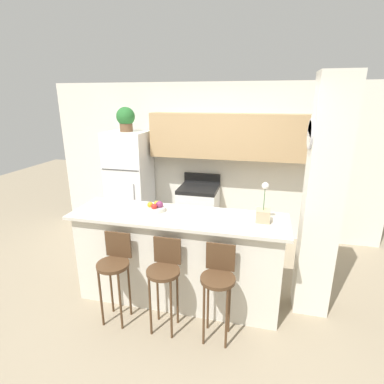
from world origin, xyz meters
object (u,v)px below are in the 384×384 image
(orchid_vase, at_px, (263,212))
(refrigerator, at_px, (130,184))
(stove_range, at_px, (198,212))
(bar_stool_mid, at_px, (164,272))
(potted_plant_on_fridge, at_px, (126,118))
(fruit_bowl, at_px, (155,207))
(bar_stool_left, at_px, (115,266))
(bar_stool_right, at_px, (218,280))
(trash_bin, at_px, (157,229))

(orchid_vase, bearing_deg, refrigerator, 144.74)
(stove_range, height_order, bar_stool_mid, stove_range)
(potted_plant_on_fridge, xyz_separation_m, fruit_bowl, (1.05, -1.56, -0.87))
(fruit_bowl, bearing_deg, stove_range, 84.34)
(bar_stool_mid, distance_m, potted_plant_on_fridge, 2.83)
(bar_stool_left, xyz_separation_m, orchid_vase, (1.46, 0.52, 0.53))
(stove_range, distance_m, bar_stool_right, 2.24)
(potted_plant_on_fridge, relative_size, fruit_bowl, 1.65)
(bar_stool_mid, xyz_separation_m, orchid_vase, (0.92, 0.52, 0.53))
(fruit_bowl, bearing_deg, potted_plant_on_fridge, 123.84)
(bar_stool_right, distance_m, potted_plant_on_fridge, 3.12)
(potted_plant_on_fridge, bearing_deg, bar_stool_right, -48.39)
(refrigerator, relative_size, trash_bin, 4.68)
(stove_range, relative_size, orchid_vase, 2.53)
(bar_stool_mid, height_order, trash_bin, bar_stool_mid)
(bar_stool_left, relative_size, bar_stool_right, 1.00)
(stove_range, xyz_separation_m, bar_stool_mid, (0.12, -2.13, 0.19))
(stove_range, relative_size, trash_bin, 2.82)
(refrigerator, bearing_deg, bar_stool_left, -69.54)
(orchid_vase, relative_size, fruit_bowl, 1.79)
(stove_range, relative_size, potted_plant_on_fridge, 2.75)
(potted_plant_on_fridge, xyz_separation_m, trash_bin, (0.56, -0.22, -1.80))
(bar_stool_mid, bearing_deg, fruit_bowl, 117.24)
(bar_stool_mid, height_order, orchid_vase, orchid_vase)
(refrigerator, height_order, stove_range, refrigerator)
(bar_stool_right, bearing_deg, fruit_bowl, 146.66)
(trash_bin, bearing_deg, bar_stool_right, -55.10)
(trash_bin, bearing_deg, orchid_vase, -38.95)
(bar_stool_left, distance_m, potted_plant_on_fridge, 2.62)
(refrigerator, distance_m, stove_range, 1.28)
(bar_stool_right, bearing_deg, refrigerator, 131.61)
(bar_stool_left, height_order, bar_stool_mid, same)
(bar_stool_left, relative_size, orchid_vase, 2.30)
(fruit_bowl, bearing_deg, refrigerator, 123.84)
(bar_stool_mid, bearing_deg, stove_range, 93.22)
(potted_plant_on_fridge, bearing_deg, trash_bin, -21.76)
(bar_stool_left, bearing_deg, stove_range, 78.79)
(bar_stool_mid, xyz_separation_m, potted_plant_on_fridge, (-1.33, 2.10, 1.34))
(refrigerator, distance_m, bar_stool_left, 2.26)
(bar_stool_right, distance_m, orchid_vase, 0.83)
(stove_range, relative_size, bar_stool_left, 1.10)
(refrigerator, xyz_separation_m, trash_bin, (0.56, -0.22, -0.70))
(refrigerator, distance_m, potted_plant_on_fridge, 1.10)
(fruit_bowl, height_order, trash_bin, fruit_bowl)
(bar_stool_mid, bearing_deg, potted_plant_on_fridge, 122.24)
(bar_stool_right, distance_m, fruit_bowl, 1.09)
(bar_stool_right, xyz_separation_m, potted_plant_on_fridge, (-1.87, 2.10, 1.34))
(bar_stool_mid, distance_m, fruit_bowl, 0.77)
(orchid_vase, bearing_deg, stove_range, 122.76)
(bar_stool_right, relative_size, trash_bin, 2.57)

